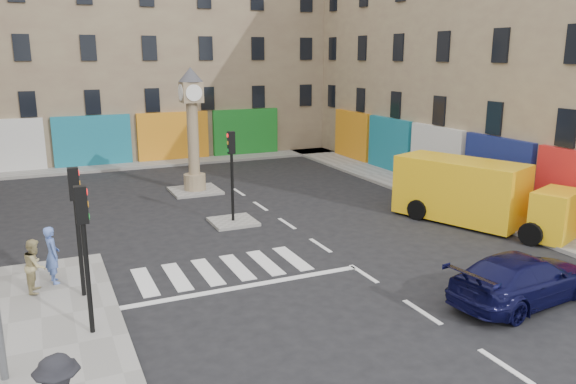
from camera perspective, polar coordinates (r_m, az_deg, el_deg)
ground at (r=17.47m, az=9.43°, el=-9.34°), size 120.00×120.00×0.00m
sidewalk_right at (r=30.06m, az=12.80°, el=0.50°), size 2.60×30.00×0.15m
sidewalk_far at (r=36.48m, az=-15.81°, el=2.63°), size 32.00×2.40×0.15m
island_near at (r=23.43m, az=-5.59°, el=-3.02°), size 1.80×1.80×0.12m
island_far at (r=28.99m, az=-9.41°, el=0.14°), size 2.40×2.40×0.12m
building_right at (r=33.52m, az=22.51°, el=14.82°), size 10.00×30.00×16.00m
building_far at (r=41.63m, az=-17.86°, el=15.48°), size 32.00×10.00×17.00m
traffic_light_left_near at (r=14.14m, az=-20.01°, el=-4.29°), size 0.28×0.22×3.70m
traffic_light_left_far at (r=16.45m, az=-20.70°, el=-1.87°), size 0.28×0.22×3.70m
traffic_light_island at (r=22.83m, az=-5.74°, el=3.08°), size 0.28×0.22×3.70m
clock_pillar at (r=28.37m, az=-9.69°, el=7.00°), size 1.20×1.20×6.10m
navy_sedan at (r=17.24m, az=22.78°, el=-8.08°), size 5.06×2.62×1.40m
yellow_van at (r=24.13m, az=18.54°, el=-0.16°), size 4.57×7.41×2.59m
pedestrian_blue at (r=18.17m, az=-22.83°, el=-5.89°), size 0.54×0.71×1.75m
pedestrian_tan at (r=17.75m, az=-24.30°, el=-6.81°), size 0.72×0.86×1.57m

